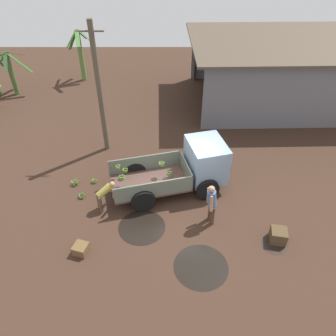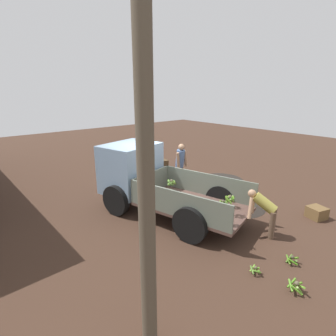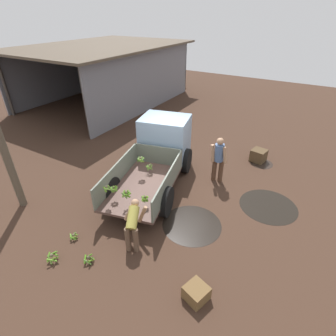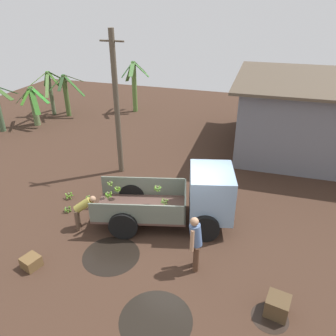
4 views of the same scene
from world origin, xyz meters
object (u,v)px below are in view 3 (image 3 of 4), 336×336
cargo_truck (161,148)px  banana_bunch_on_ground_0 (52,257)px  wooden_crate_0 (196,293)px  wooden_crate_1 (258,156)px  banana_bunch_on_ground_1 (89,259)px  banana_bunch_on_ground_2 (74,236)px  person_worker_loading (133,223)px  person_foreground_visitor (219,158)px

cargo_truck → banana_bunch_on_ground_0: size_ratio=14.42×
cargo_truck → wooden_crate_0: (-3.90, -3.41, -0.86)m
wooden_crate_0 → wooden_crate_1: 6.69m
wooden_crate_0 → wooden_crate_1: wooden_crate_1 is taller
banana_bunch_on_ground_1 → banana_bunch_on_ground_2: size_ratio=1.18×
cargo_truck → wooden_crate_0: size_ratio=10.40×
person_worker_loading → wooden_crate_0: person_worker_loading is taller
cargo_truck → wooden_crate_0: cargo_truck is taller
person_foreground_visitor → wooden_crate_0: person_foreground_visitor is taller
banana_bunch_on_ground_2 → cargo_truck: bearing=-1.9°
banana_bunch_on_ground_1 → wooden_crate_1: size_ratio=0.54×
banana_bunch_on_ground_2 → wooden_crate_0: wooden_crate_0 is taller
person_worker_loading → wooden_crate_0: bearing=-129.0°
cargo_truck → banana_bunch_on_ground_0: 4.95m
person_foreground_visitor → banana_bunch_on_ground_0: person_foreground_visitor is taller
cargo_truck → banana_bunch_on_ground_0: cargo_truck is taller
person_foreground_visitor → wooden_crate_1: size_ratio=3.19×
person_worker_loading → wooden_crate_0: 2.20m
cargo_truck → person_foreground_visitor: size_ratio=2.78×
cargo_truck → person_worker_loading: cargo_truck is taller
cargo_truck → wooden_crate_1: 4.09m
person_worker_loading → banana_bunch_on_ground_1: size_ratio=4.10×
cargo_truck → banana_bunch_on_ground_2: size_ratio=19.35×
person_worker_loading → banana_bunch_on_ground_1: 1.36m
banana_bunch_on_ground_2 → wooden_crate_1: bearing=-23.9°
wooden_crate_1 → person_foreground_visitor: bearing=158.8°
wooden_crate_0 → wooden_crate_1: size_ratio=0.85×
banana_bunch_on_ground_0 → wooden_crate_1: 8.19m
banana_bunch_on_ground_2 → wooden_crate_0: (0.20, -3.55, 0.06)m
cargo_truck → banana_bunch_on_ground_1: cargo_truck is taller
person_foreground_visitor → person_worker_loading: 3.95m
person_worker_loading → wooden_crate_1: size_ratio=2.22×
banana_bunch_on_ground_1 → wooden_crate_1: (7.20, -2.15, 0.14)m
person_worker_loading → banana_bunch_on_ground_1: (-1.06, 0.59, -0.61)m
banana_bunch_on_ground_2 → person_worker_loading: bearing=-63.7°
banana_bunch_on_ground_0 → wooden_crate_0: 3.56m
banana_bunch_on_ground_0 → wooden_crate_0: bearing=-74.2°
person_worker_loading → cargo_truck: bearing=-2.7°
banana_bunch_on_ground_1 → banana_bunch_on_ground_2: bearing=69.9°
cargo_truck → banana_bunch_on_ground_2: (-4.10, 0.14, -0.92)m
person_worker_loading → wooden_crate_1: 6.35m
banana_bunch_on_ground_1 → banana_bunch_on_ground_2: banana_bunch_on_ground_1 is taller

